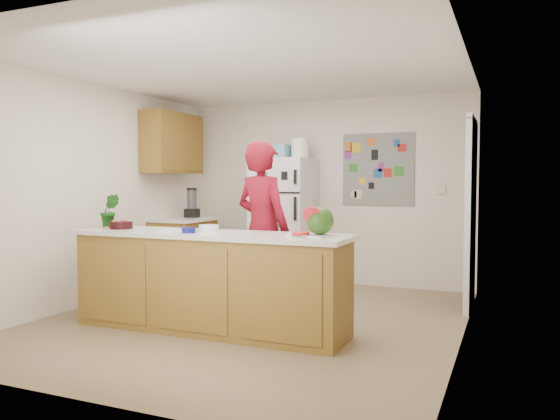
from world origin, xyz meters
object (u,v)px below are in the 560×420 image
at_px(refrigerator, 283,222).
at_px(watermelon, 320,221).
at_px(person, 263,229).
at_px(cherry_bowl, 121,225).

distance_m(refrigerator, watermelon, 2.66).
xyz_separation_m(person, cherry_bowl, (-1.24, -0.69, 0.05)).
height_order(watermelon, cherry_bowl, watermelon).
relative_size(person, cherry_bowl, 7.87).
height_order(refrigerator, person, person).
bearing_deg(refrigerator, cherry_bowl, -107.55).
height_order(person, watermelon, person).
xyz_separation_m(refrigerator, watermelon, (1.31, -2.31, 0.20)).
bearing_deg(watermelon, cherry_bowl, -177.62).
xyz_separation_m(refrigerator, person, (0.48, -1.70, 0.05)).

